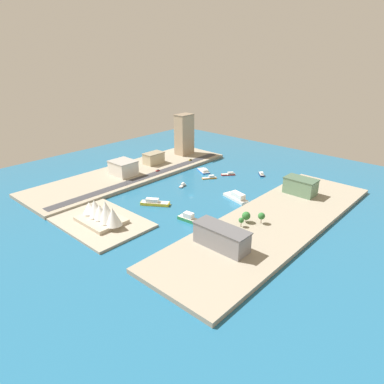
# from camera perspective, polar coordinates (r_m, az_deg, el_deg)

# --- Properties ---
(ground_plane) EXTENTS (440.00, 440.00, 0.00)m
(ground_plane) POSITION_cam_1_polar(r_m,az_deg,el_deg) (336.64, -0.13, -0.55)
(ground_plane) COLOR #23668E
(quay_west) EXTENTS (70.00, 240.00, 3.42)m
(quay_west) POSITION_cam_1_polar(r_m,az_deg,el_deg) (289.05, 13.10, -4.92)
(quay_west) COLOR #9E937F
(quay_west) RESTS_ON ground_plane
(quay_east) EXTENTS (70.00, 240.00, 3.42)m
(quay_east) POSITION_cam_1_polar(r_m,az_deg,el_deg) (397.68, -9.69, 3.09)
(quay_east) COLOR #9E937F
(quay_east) RESTS_ON ground_plane
(peninsula_point) EXTENTS (75.89, 55.17, 2.00)m
(peninsula_point) POSITION_cam_1_polar(r_m,az_deg,el_deg) (292.81, -14.54, -4.85)
(peninsula_point) COLOR #A89E89
(peninsula_point) RESTS_ON ground_plane
(road_strip) EXTENTS (10.33, 228.00, 0.15)m
(road_strip) POSITION_cam_1_polar(r_m,az_deg,el_deg) (379.24, -7.42, 2.54)
(road_strip) COLOR #38383D
(road_strip) RESTS_ON quay_east
(yacht_sleek_gray) EXTENTS (6.62, 11.48, 3.50)m
(yacht_sleek_gray) POSITION_cam_1_polar(r_m,az_deg,el_deg) (357.82, -1.58, 1.09)
(yacht_sleek_gray) COLOR #999EA3
(yacht_sleek_gray) RESTS_ON ground_plane
(ferry_green_doubledeck) EXTENTS (23.62, 8.65, 7.36)m
(ferry_green_doubledeck) POSITION_cam_1_polar(r_m,az_deg,el_deg) (286.59, -0.38, -4.33)
(ferry_green_doubledeck) COLOR #2D8C4C
(ferry_green_doubledeck) RESTS_ON ground_plane
(ferry_white_commuter) EXTENTS (29.87, 15.06, 7.70)m
(ferry_white_commuter) POSITION_cam_1_polar(r_m,az_deg,el_deg) (328.39, 7.26, -0.81)
(ferry_white_commuter) COLOR silver
(ferry_white_commuter) RESTS_ON ground_plane
(ferry_yellow_fast) EXTENTS (25.89, 20.28, 6.02)m
(ferry_yellow_fast) POSITION_cam_1_polar(r_m,az_deg,el_deg) (317.75, -6.12, -1.73)
(ferry_yellow_fast) COLOR yellow
(ferry_yellow_fast) RESTS_ON ground_plane
(water_taxi_orange) EXTENTS (12.13, 15.03, 3.83)m
(water_taxi_orange) POSITION_cam_1_polar(r_m,az_deg,el_deg) (379.84, 2.95, 2.39)
(water_taxi_orange) COLOR orange
(water_taxi_orange) RESTS_ON ground_plane
(tugboat_red) EXTENTS (12.75, 14.04, 3.57)m
(tugboat_red) POSITION_cam_1_polar(r_m,az_deg,el_deg) (391.82, 6.00, 2.93)
(tugboat_red) COLOR red
(tugboat_red) RESTS_ON ground_plane
(catamaran_blue) EXTENTS (21.54, 17.03, 3.85)m
(catamaran_blue) POSITION_cam_1_polar(r_m,az_deg,el_deg) (400.57, 1.92, 3.50)
(catamaran_blue) COLOR blue
(catamaran_blue) RESTS_ON ground_plane
(patrol_launch_navy) EXTENTS (11.82, 12.52, 3.96)m
(patrol_launch_navy) POSITION_cam_1_polar(r_m,az_deg,el_deg) (397.05, 11.24, 2.90)
(patrol_launch_navy) COLOR #1E284C
(patrol_launch_navy) RESTS_ON ground_plane
(hotel_broad_white) EXTENTS (26.32, 23.12, 15.59)m
(hotel_broad_white) POSITION_cam_1_polar(r_m,az_deg,el_deg) (386.58, -11.16, 3.91)
(hotel_broad_white) COLOR silver
(hotel_broad_white) RESTS_ON quay_east
(terminal_long_green) EXTENTS (29.56, 16.86, 15.44)m
(terminal_long_green) POSITION_cam_1_polar(r_m,az_deg,el_deg) (344.26, 17.27, 0.92)
(terminal_long_green) COLOR slate
(terminal_long_green) RESTS_ON quay_west
(office_block_beige) EXTENTS (14.78, 23.96, 13.16)m
(office_block_beige) POSITION_cam_1_polar(r_m,az_deg,el_deg) (419.73, -6.28, 5.52)
(office_block_beige) COLOR #C6B793
(office_block_beige) RESTS_ON quay_east
(apartment_midrise_tan) EXTENTS (15.69, 22.51, 51.27)m
(apartment_midrise_tan) POSITION_cam_1_polar(r_m,az_deg,el_deg) (451.19, -1.28, 9.37)
(apartment_midrise_tan) COLOR tan
(apartment_midrise_tan) RESTS_ON quay_east
(warehouse_low_gray) EXTENTS (40.76, 15.63, 15.52)m
(warehouse_low_gray) POSITION_cam_1_polar(r_m,az_deg,el_deg) (243.53, 4.83, -7.34)
(warehouse_low_gray) COLOR gray
(warehouse_low_gray) RESTS_ON quay_west
(pickup_red) EXTENTS (2.01, 4.70, 1.49)m
(pickup_red) POSITION_cam_1_polar(r_m,az_deg,el_deg) (394.01, -5.61, 3.53)
(pickup_red) COLOR black
(pickup_red) RESTS_ON road_strip
(taxi_yellow_cab) EXTENTS (1.80, 4.25, 1.64)m
(taxi_yellow_cab) POSITION_cam_1_polar(r_m,az_deg,el_deg) (429.74, -0.26, 5.28)
(taxi_yellow_cab) COLOR black
(taxi_yellow_cab) RESTS_ON road_strip
(traffic_light_waterfront) EXTENTS (0.36, 0.36, 6.50)m
(traffic_light_waterfront) POSITION_cam_1_polar(r_m,az_deg,el_deg) (354.66, -10.59, 1.63)
(traffic_light_waterfront) COLOR black
(traffic_light_waterfront) RESTS_ON quay_east
(opera_landmark) EXTENTS (47.16, 28.20, 21.43)m
(opera_landmark) POSITION_cam_1_polar(r_m,az_deg,el_deg) (287.44, -14.51, -3.36)
(opera_landmark) COLOR #BCAD93
(opera_landmark) RESTS_ON peninsula_point
(park_tree_cluster) EXTENTS (16.09, 20.15, 9.16)m
(park_tree_cluster) POSITION_cam_1_polar(r_m,az_deg,el_deg) (278.70, 9.50, -3.96)
(park_tree_cluster) COLOR brown
(park_tree_cluster) RESTS_ON quay_west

